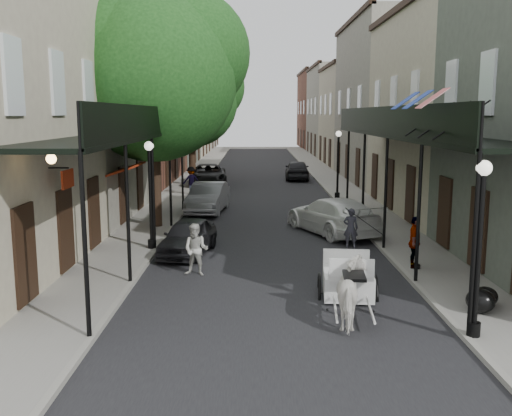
{
  "coord_description": "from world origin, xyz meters",
  "views": [
    {
      "loc": [
        -0.52,
        -13.41,
        4.74
      ],
      "look_at": [
        -0.47,
        5.6,
        1.6
      ],
      "focal_mm": 40.0,
      "sensor_mm": 36.0,
      "label": 1
    }
  ],
  "objects_px": {
    "pedestrian_walking": "(196,250)",
    "car_left_near": "(188,237)",
    "pedestrian_sidewalk_right": "(415,242)",
    "car_left_far": "(208,175)",
    "tree_far": "(197,97)",
    "horse": "(354,293)",
    "pedestrian_sidewalk_left": "(191,180)",
    "car_right_near": "(332,216)",
    "car_right_far": "(297,170)",
    "lamppost_right_near": "(479,247)",
    "lamppost_right_far": "(338,163)",
    "carriage": "(347,258)",
    "car_left_mid": "(208,198)",
    "lamppost_left": "(150,193)",
    "tree_near": "(163,70)"
  },
  "relations": [
    {
      "from": "pedestrian_walking",
      "to": "car_left_near",
      "type": "distance_m",
      "value": 2.66
    },
    {
      "from": "pedestrian_sidewalk_right",
      "to": "car_left_far",
      "type": "relative_size",
      "value": 0.31
    },
    {
      "from": "pedestrian_sidewalk_right",
      "to": "car_left_far",
      "type": "height_order",
      "value": "pedestrian_sidewalk_right"
    },
    {
      "from": "tree_far",
      "to": "horse",
      "type": "distance_m",
      "value": 26.38
    },
    {
      "from": "pedestrian_sidewalk_left",
      "to": "car_right_near",
      "type": "xyz_separation_m",
      "value": [
        6.8,
        -10.54,
        -0.19
      ]
    },
    {
      "from": "pedestrian_walking",
      "to": "pedestrian_sidewalk_right",
      "type": "relative_size",
      "value": 0.99
    },
    {
      "from": "car_right_far",
      "to": "lamppost_right_near",
      "type": "bearing_deg",
      "value": 95.38
    },
    {
      "from": "lamppost_right_far",
      "to": "car_left_far",
      "type": "distance_m",
      "value": 10.07
    },
    {
      "from": "lamppost_right_far",
      "to": "carriage",
      "type": "xyz_separation_m",
      "value": [
        -2.15,
        -16.71,
        -1.09
      ]
    },
    {
      "from": "lamppost_right_near",
      "to": "pedestrian_walking",
      "type": "height_order",
      "value": "lamppost_right_near"
    },
    {
      "from": "pedestrian_walking",
      "to": "car_left_far",
      "type": "relative_size",
      "value": 0.3
    },
    {
      "from": "lamppost_right_near",
      "to": "car_left_far",
      "type": "height_order",
      "value": "lamppost_right_near"
    },
    {
      "from": "tree_far",
      "to": "car_right_near",
      "type": "relative_size",
      "value": 1.72
    },
    {
      "from": "car_left_near",
      "to": "car_left_far",
      "type": "height_order",
      "value": "car_left_far"
    },
    {
      "from": "car_right_far",
      "to": "car_right_near",
      "type": "bearing_deg",
      "value": 92.51
    },
    {
      "from": "car_right_far",
      "to": "car_left_far",
      "type": "bearing_deg",
      "value": 32.69
    },
    {
      "from": "pedestrian_sidewalk_right",
      "to": "car_left_mid",
      "type": "distance_m",
      "value": 12.77
    },
    {
      "from": "lamppost_right_near",
      "to": "car_left_far",
      "type": "relative_size",
      "value": 0.72
    },
    {
      "from": "horse",
      "to": "car_left_mid",
      "type": "distance_m",
      "value": 15.66
    },
    {
      "from": "car_left_mid",
      "to": "lamppost_right_far",
      "type": "bearing_deg",
      "value": 36.21
    },
    {
      "from": "lamppost_left",
      "to": "horse",
      "type": "distance_m",
      "value": 9.21
    },
    {
      "from": "lamppost_left",
      "to": "car_left_far",
      "type": "relative_size",
      "value": 0.72
    },
    {
      "from": "pedestrian_walking",
      "to": "car_left_mid",
      "type": "bearing_deg",
      "value": 105.94
    },
    {
      "from": "lamppost_right_far",
      "to": "tree_near",
      "type": "bearing_deg",
      "value": -136.69
    },
    {
      "from": "lamppost_left",
      "to": "horse",
      "type": "xyz_separation_m",
      "value": [
        5.84,
        -7.0,
        -1.31
      ]
    },
    {
      "from": "lamppost_right_near",
      "to": "lamppost_left",
      "type": "relative_size",
      "value": 1.0
    },
    {
      "from": "lamppost_left",
      "to": "pedestrian_sidewalk_right",
      "type": "xyz_separation_m",
      "value": [
        8.43,
        -2.61,
        -1.14
      ]
    },
    {
      "from": "car_right_near",
      "to": "lamppost_right_near",
      "type": "bearing_deg",
      "value": 75.19
    },
    {
      "from": "pedestrian_walking",
      "to": "car_left_far",
      "type": "height_order",
      "value": "pedestrian_walking"
    },
    {
      "from": "carriage",
      "to": "car_left_far",
      "type": "distance_m",
      "value": 23.72
    },
    {
      "from": "car_left_near",
      "to": "car_right_near",
      "type": "distance_m",
      "value": 6.37
    },
    {
      "from": "pedestrian_walking",
      "to": "tree_near",
      "type": "bearing_deg",
      "value": 118.4
    },
    {
      "from": "pedestrian_sidewalk_left",
      "to": "car_right_far",
      "type": "relative_size",
      "value": 0.38
    },
    {
      "from": "car_left_mid",
      "to": "pedestrian_sidewalk_right",
      "type": "bearing_deg",
      "value": -50.17
    },
    {
      "from": "lamppost_right_near",
      "to": "pedestrian_walking",
      "type": "distance_m",
      "value": 8.18
    },
    {
      "from": "car_left_near",
      "to": "pedestrian_sidewalk_right",
      "type": "bearing_deg",
      "value": -8.15
    },
    {
      "from": "lamppost_right_near",
      "to": "lamppost_left",
      "type": "distance_m",
      "value": 11.46
    },
    {
      "from": "pedestrian_sidewalk_right",
      "to": "car_left_far",
      "type": "distance_m",
      "value": 22.41
    },
    {
      "from": "pedestrian_sidewalk_left",
      "to": "car_left_near",
      "type": "xyz_separation_m",
      "value": [
        1.42,
        -13.95,
        -0.32
      ]
    },
    {
      "from": "horse",
      "to": "pedestrian_sidewalk_right",
      "type": "relative_size",
      "value": 1.1
    },
    {
      "from": "pedestrian_walking",
      "to": "pedestrian_sidewalk_right",
      "type": "height_order",
      "value": "pedestrian_sidewalk_right"
    },
    {
      "from": "lamppost_right_near",
      "to": "pedestrian_walking",
      "type": "relative_size",
      "value": 2.38
    },
    {
      "from": "lamppost_right_near",
      "to": "carriage",
      "type": "xyz_separation_m",
      "value": [
        -2.15,
        3.29,
        -1.09
      ]
    },
    {
      "from": "lamppost_right_far",
      "to": "car_right_far",
      "type": "relative_size",
      "value": 0.88
    },
    {
      "from": "tree_near",
      "to": "car_left_far",
      "type": "relative_size",
      "value": 1.86
    },
    {
      "from": "lamppost_right_near",
      "to": "car_left_far",
      "type": "bearing_deg",
      "value": 106.29
    },
    {
      "from": "pedestrian_sidewalk_left",
      "to": "car_right_far",
      "type": "height_order",
      "value": "pedestrian_sidewalk_left"
    },
    {
      "from": "tree_near",
      "to": "car_right_far",
      "type": "xyz_separation_m",
      "value": [
        6.8,
        17.77,
        -5.77
      ]
    },
    {
      "from": "tree_far",
      "to": "pedestrian_walking",
      "type": "relative_size",
      "value": 5.52
    },
    {
      "from": "car_left_mid",
      "to": "car_right_far",
      "type": "relative_size",
      "value": 1.04
    }
  ]
}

